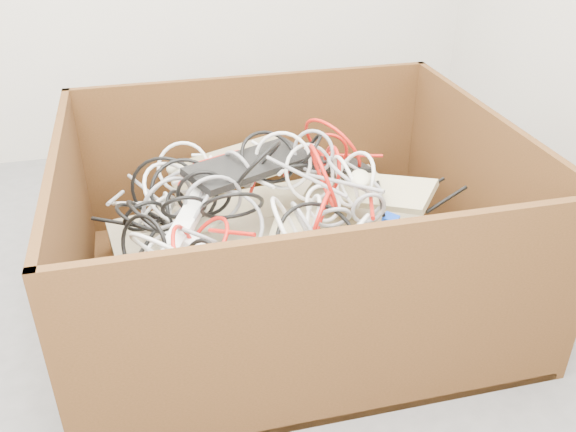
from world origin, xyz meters
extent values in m
plane|color=#59585B|center=(0.00, 0.00, 0.00)|extent=(3.00, 3.00, 0.00)
cube|color=#3A240E|center=(0.29, 0.17, 0.01)|extent=(1.34, 1.12, 0.03)
cube|color=#3A240E|center=(0.29, 0.72, 0.30)|extent=(1.34, 0.02, 0.59)
cube|color=#3A240E|center=(0.29, -0.37, 0.30)|extent=(1.34, 0.03, 0.59)
cube|color=#3A240E|center=(0.95, 0.17, 0.30)|extent=(0.02, 1.07, 0.59)
cube|color=#3A240E|center=(-0.37, 0.17, 0.30)|extent=(0.03, 1.07, 0.59)
cube|color=tan|center=(0.29, 0.20, 0.08)|extent=(1.18, 1.02, 0.22)
cube|color=tan|center=(0.18, 0.12, 0.17)|extent=(0.84, 0.76, 0.23)
cube|color=tan|center=(0.17, 0.44, 0.21)|extent=(0.43, 0.15, 0.10)
cube|color=tan|center=(0.52, 0.22, 0.20)|extent=(0.44, 0.36, 0.09)
cube|color=tan|center=(0.28, -0.14, 0.22)|extent=(0.31, 0.45, 0.04)
cube|color=tan|center=(0.04, 0.01, 0.22)|extent=(0.43, 0.17, 0.17)
cube|color=tan|center=(0.58, -0.05, 0.24)|extent=(0.32, 0.42, 0.20)
cube|color=tan|center=(0.15, 0.55, 0.31)|extent=(0.44, 0.18, 0.19)
cube|color=tan|center=(0.29, 0.09, 0.31)|extent=(0.28, 0.44, 0.14)
cube|color=tan|center=(0.57, 0.23, 0.34)|extent=(0.40, 0.41, 0.13)
cube|color=black|center=(0.40, 0.37, 0.39)|extent=(0.44, 0.19, 0.13)
cube|color=black|center=(0.19, 0.28, 0.45)|extent=(0.44, 0.34, 0.07)
ellipsoid|color=beige|center=(0.02, 0.16, 0.33)|extent=(0.12, 0.10, 0.04)
ellipsoid|color=beige|center=(0.56, 0.34, 0.35)|extent=(0.10, 0.12, 0.04)
ellipsoid|color=beige|center=(0.20, -0.04, 0.32)|extent=(0.11, 0.08, 0.04)
ellipsoid|color=beige|center=(0.49, 0.10, 0.45)|extent=(0.09, 0.11, 0.04)
ellipsoid|color=beige|center=(-0.02, 0.42, 0.39)|extent=(0.12, 0.11, 0.04)
cube|color=white|center=(-0.03, 0.12, 0.38)|extent=(0.18, 0.27, 0.12)
cube|color=white|center=(0.05, -0.05, 0.32)|extent=(0.24, 0.26, 0.10)
cube|color=#0C35B9|center=(0.57, 0.03, 0.34)|extent=(0.06, 0.06, 0.03)
torus|color=black|center=(-0.12, 0.19, 0.33)|extent=(0.22, 0.32, 0.26)
torus|color=silver|center=(-0.12, 0.05, 0.35)|extent=(0.13, 0.15, 0.09)
torus|color=silver|center=(0.29, 0.29, 0.45)|extent=(0.25, 0.12, 0.26)
torus|color=silver|center=(-0.12, 0.28, 0.31)|extent=(0.18, 0.15, 0.20)
torus|color=black|center=(-0.02, -0.11, 0.37)|extent=(0.11, 0.17, 0.18)
torus|color=gray|center=(0.36, -0.03, 0.41)|extent=(0.13, 0.08, 0.12)
torus|color=gray|center=(0.50, 0.18, 0.42)|extent=(0.26, 0.30, 0.17)
torus|color=red|center=(-0.01, 0.37, 0.32)|extent=(0.10, 0.16, 0.15)
torus|color=gray|center=(0.29, -0.04, 0.39)|extent=(0.10, 0.23, 0.21)
torus|color=black|center=(0.29, -0.12, 0.39)|extent=(0.34, 0.27, 0.23)
torus|color=silver|center=(0.47, 0.17, 0.41)|extent=(0.08, 0.26, 0.25)
torus|color=silver|center=(-0.10, -0.04, 0.37)|extent=(0.25, 0.22, 0.26)
torus|color=red|center=(-0.05, -0.06, 0.34)|extent=(0.11, 0.32, 0.32)
torus|color=gray|center=(0.05, 0.16, 0.40)|extent=(0.25, 0.04, 0.25)
torus|color=gray|center=(0.48, 0.00, 0.41)|extent=(0.15, 0.02, 0.15)
torus|color=black|center=(-0.04, 0.14, 0.40)|extent=(0.19, 0.12, 0.17)
torus|color=black|center=(-0.16, 0.07, 0.33)|extent=(0.14, 0.22, 0.23)
torus|color=black|center=(-0.02, 0.28, 0.38)|extent=(0.30, 0.17, 0.26)
torus|color=silver|center=(-0.08, 0.29, 0.32)|extent=(0.03, 0.17, 0.17)
torus|color=red|center=(0.23, 0.40, 0.36)|extent=(0.09, 0.22, 0.22)
torus|color=black|center=(0.26, 0.32, 0.45)|extent=(0.26, 0.22, 0.16)
torus|color=red|center=(0.45, 0.25, 0.42)|extent=(0.04, 0.19, 0.19)
torus|color=silver|center=(0.38, -0.09, 0.37)|extent=(0.18, 0.21, 0.24)
torus|color=black|center=(-0.16, 0.22, 0.34)|extent=(0.21, 0.25, 0.14)
torus|color=black|center=(0.39, 0.30, 0.47)|extent=(0.09, 0.16, 0.15)
torus|color=gray|center=(0.40, 0.29, 0.47)|extent=(0.16, 0.14, 0.20)
torus|color=black|center=(0.03, 0.19, 0.41)|extent=(0.23, 0.04, 0.23)
torus|color=silver|center=(-0.01, 0.46, 0.38)|extent=(0.24, 0.16, 0.21)
torus|color=red|center=(0.01, 0.01, 0.35)|extent=(0.19, 0.26, 0.19)
torus|color=gray|center=(0.15, 0.29, 0.43)|extent=(0.12, 0.16, 0.18)
torus|color=silver|center=(0.38, 0.26, 0.41)|extent=(0.26, 0.15, 0.23)
torus|color=red|center=(0.38, 0.13, 0.45)|extent=(0.11, 0.32, 0.31)
torus|color=silver|center=(-0.05, 0.30, 0.37)|extent=(0.28, 0.30, 0.18)
torus|color=gray|center=(-0.06, 0.24, 0.38)|extent=(0.29, 0.33, 0.18)
torus|color=red|center=(0.50, 0.42, 0.42)|extent=(0.20, 0.32, 0.30)
torus|color=gray|center=(-0.01, 0.03, 0.37)|extent=(0.13, 0.13, 0.13)
torus|color=black|center=(0.10, 0.09, 0.42)|extent=(0.21, 0.14, 0.17)
torus|color=silver|center=(0.37, 0.09, 0.39)|extent=(0.16, 0.12, 0.12)
torus|color=red|center=(0.49, 0.44, 0.39)|extent=(0.20, 0.05, 0.21)
torus|color=silver|center=(0.50, 0.16, 0.42)|extent=(0.13, 0.26, 0.23)
torus|color=silver|center=(0.23, -0.09, 0.41)|extent=(0.13, 0.29, 0.28)
torus|color=black|center=(-0.07, 0.38, 0.33)|extent=(0.32, 0.13, 0.34)
torus|color=black|center=(0.20, 0.20, 0.50)|extent=(0.16, 0.22, 0.21)
torus|color=silver|center=(-0.15, 0.38, 0.30)|extent=(0.23, 0.20, 0.14)
torus|color=silver|center=(0.31, 0.00, 0.42)|extent=(0.06, 0.15, 0.15)
torus|color=black|center=(-0.15, -0.11, 0.32)|extent=(0.21, 0.10, 0.22)
torus|color=gray|center=(-0.08, 0.27, 0.37)|extent=(0.23, 0.12, 0.24)
torus|color=black|center=(-0.05, 0.26, 0.32)|extent=(0.10, 0.19, 0.19)
torus|color=gray|center=(0.01, 0.19, 0.36)|extent=(0.15, 0.28, 0.27)
torus|color=black|center=(-0.15, 0.21, 0.35)|extent=(0.18, 0.09, 0.17)
torus|color=red|center=(0.33, -0.03, 0.41)|extent=(0.13, 0.20, 0.23)
torus|color=gray|center=(0.06, 0.08, 0.36)|extent=(0.35, 0.30, 0.20)
cylinder|color=red|center=(0.49, 0.01, 0.41)|extent=(0.08, 0.19, 0.06)
cylinder|color=gray|center=(-0.24, 0.35, 0.35)|extent=(0.06, 0.13, 0.04)
cylinder|color=silver|center=(0.12, 0.58, 0.35)|extent=(0.18, 0.06, 0.02)
cylinder|color=silver|center=(0.00, 0.39, 0.37)|extent=(0.13, 0.08, 0.02)
cylinder|color=black|center=(-0.18, 0.05, 0.31)|extent=(0.12, 0.21, 0.05)
cylinder|color=red|center=(0.43, 0.45, 0.35)|extent=(0.21, 0.06, 0.07)
cylinder|color=black|center=(0.50, 0.31, 0.38)|extent=(0.09, 0.13, 0.02)
cylinder|color=gray|center=(0.34, 0.16, 0.45)|extent=(0.21, 0.20, 0.08)
cylinder|color=black|center=(0.72, -0.16, 0.29)|extent=(0.13, 0.12, 0.06)
cylinder|color=silver|center=(0.30, 0.39, 0.41)|extent=(0.16, 0.16, 0.08)
cylinder|color=black|center=(0.82, 0.31, 0.27)|extent=(0.14, 0.05, 0.06)
cylinder|color=gray|center=(0.44, 0.10, 0.45)|extent=(0.18, 0.21, 0.04)
cylinder|color=black|center=(0.32, 0.26, 0.44)|extent=(0.22, 0.03, 0.02)
cylinder|color=silver|center=(0.66, 0.03, 0.31)|extent=(0.24, 0.15, 0.08)
cylinder|color=red|center=(0.08, -0.03, 0.41)|extent=(0.12, 0.14, 0.06)
cylinder|color=black|center=(0.29, -0.19, 0.39)|extent=(0.25, 0.05, 0.06)
cylinder|color=black|center=(0.57, 0.13, 0.36)|extent=(0.08, 0.21, 0.02)
cylinder|color=gray|center=(0.10, -0.21, 0.36)|extent=(0.12, 0.02, 0.04)
cylinder|color=red|center=(0.11, 0.48, 0.39)|extent=(0.19, 0.19, 0.07)
cylinder|color=gray|center=(-0.13, 0.35, 0.36)|extent=(0.13, 0.27, 0.02)
cylinder|color=black|center=(-0.22, 0.25, 0.31)|extent=(0.19, 0.10, 0.02)
cylinder|color=silver|center=(0.06, 0.44, 0.37)|extent=(0.08, 0.12, 0.05)
cylinder|color=gray|center=(0.20, 0.47, 0.37)|extent=(0.18, 0.09, 0.04)
cylinder|color=silver|center=(0.36, 0.34, 0.43)|extent=(0.18, 0.23, 0.02)
cylinder|color=silver|center=(0.50, 0.11, 0.42)|extent=(0.05, 0.13, 0.05)
cylinder|color=gray|center=(0.75, 0.21, 0.31)|extent=(0.10, 0.16, 0.07)
cylinder|color=red|center=(0.59, 0.53, 0.33)|extent=(0.27, 0.09, 0.02)
cylinder|color=silver|center=(0.19, 0.27, 0.41)|extent=(0.11, 0.19, 0.03)
cylinder|color=gray|center=(0.59, -0.05, 0.35)|extent=(0.15, 0.06, 0.02)
cylinder|color=black|center=(0.79, 0.10, 0.34)|extent=(0.16, 0.06, 0.06)
cylinder|color=silver|center=(-0.05, -0.17, 0.31)|extent=(0.10, 0.25, 0.02)
cylinder|color=gray|center=(0.10, 0.43, 0.37)|extent=(0.05, 0.15, 0.03)
camera|label=1|loc=(-0.11, -1.45, 1.30)|focal=38.60mm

